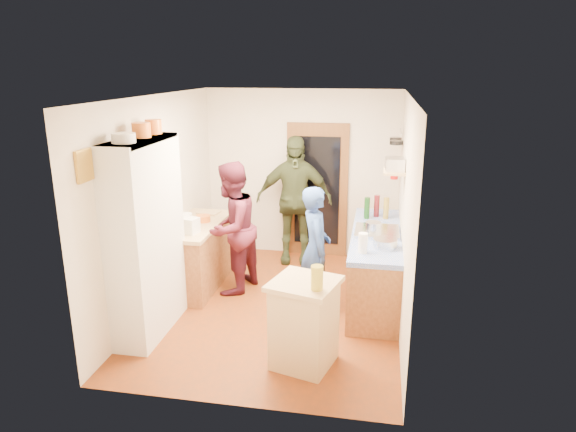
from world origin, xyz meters
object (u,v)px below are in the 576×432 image
(right_counter_base, at_px, (375,267))
(person_left, at_px, (235,228))
(hutch_body, at_px, (146,239))
(person_back, at_px, (295,200))
(island_base, at_px, (304,325))
(person_hob, at_px, (318,249))

(right_counter_base, bearing_deg, person_left, -177.53)
(hutch_body, relative_size, person_back, 1.13)
(island_base, height_order, person_back, person_back)
(right_counter_base, height_order, island_base, island_base)
(person_hob, bearing_deg, hutch_body, 100.86)
(person_back, bearing_deg, hutch_body, -125.38)
(island_base, distance_m, person_back, 2.93)
(right_counter_base, relative_size, island_base, 2.56)
(person_left, bearing_deg, person_back, 168.96)
(island_base, bearing_deg, person_hob, 91.09)
(island_base, relative_size, person_left, 0.49)
(person_hob, bearing_deg, right_counter_base, -76.40)
(hutch_body, xyz_separation_m, island_base, (1.83, -0.41, -0.67))
(hutch_body, distance_m, person_hob, 2.04)
(hutch_body, height_order, person_left, hutch_body)
(island_base, bearing_deg, hutch_body, 167.30)
(right_counter_base, xyz_separation_m, person_back, (-1.24, 1.11, 0.56))
(right_counter_base, bearing_deg, person_hob, -150.57)
(right_counter_base, distance_m, island_base, 1.84)
(right_counter_base, xyz_separation_m, person_left, (-1.84, -0.08, 0.46))
(hutch_body, xyz_separation_m, person_back, (1.26, 2.41, -0.12))
(hutch_body, relative_size, island_base, 2.56)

